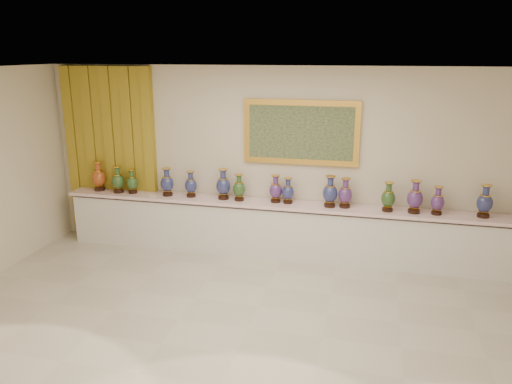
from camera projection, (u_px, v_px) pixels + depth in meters
ground at (248, 328)px, 5.99m from camera, size 8.00×8.00×0.00m
room at (139, 151)px, 8.40m from camera, size 8.00×8.00×8.00m
counter at (283, 230)px, 7.99m from camera, size 7.28×0.48×0.90m
vase_0 at (99, 177)px, 8.52m from camera, size 0.28×0.28×0.50m
vase_1 at (118, 181)px, 8.39m from camera, size 0.21×0.21×0.45m
vase_2 at (132, 182)px, 8.36m from camera, size 0.22×0.22×0.41m
vase_3 at (167, 183)px, 8.21m from camera, size 0.29×0.29×0.47m
vase_4 at (191, 185)px, 8.15m from camera, size 0.24×0.24×0.43m
vase_5 at (223, 186)px, 8.02m from camera, size 0.30×0.30×0.50m
vase_6 at (239, 189)px, 7.94m from camera, size 0.22×0.22×0.43m
vase_7 at (276, 190)px, 7.85m from camera, size 0.26×0.26×0.44m
vase_8 at (288, 192)px, 7.80m from camera, size 0.25×0.25×0.41m
vase_9 at (330, 193)px, 7.61m from camera, size 0.30×0.30×0.49m
vase_10 at (345, 194)px, 7.59m from camera, size 0.28×0.28×0.46m
vase_11 at (388, 198)px, 7.41m from camera, size 0.21×0.21×0.45m
vase_12 at (415, 198)px, 7.32m from camera, size 0.30×0.30×0.50m
vase_13 at (438, 202)px, 7.26m from camera, size 0.24×0.24×0.42m
vase_14 at (485, 203)px, 7.14m from camera, size 0.29×0.29×0.48m
label_card at (153, 196)px, 8.21m from camera, size 0.10×0.06×0.00m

